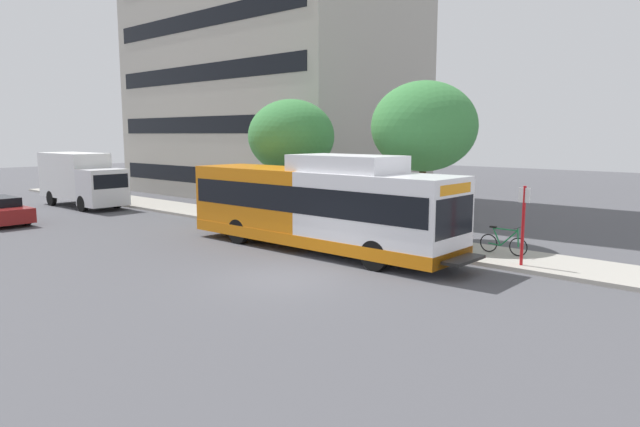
{
  "coord_description": "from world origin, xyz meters",
  "views": [
    {
      "loc": [
        -11.76,
        -11.91,
        4.39
      ],
      "look_at": [
        2.9,
        1.19,
        1.6
      ],
      "focal_mm": 31.46,
      "sensor_mm": 36.0,
      "label": 1
    }
  ],
  "objects_px": {
    "street_tree_near_stop": "(424,127)",
    "street_tree_mid_block": "(291,136)",
    "box_truck_background": "(81,178)",
    "bicycle_parked": "(503,242)",
    "transit_bus": "(318,206)",
    "bus_stop_sign_pole": "(523,219)"
  },
  "relations": [
    {
      "from": "bicycle_parked",
      "to": "box_truck_background",
      "type": "height_order",
      "value": "box_truck_background"
    },
    {
      "from": "bus_stop_sign_pole",
      "to": "street_tree_near_stop",
      "type": "relative_size",
      "value": 0.41
    },
    {
      "from": "bicycle_parked",
      "to": "street_tree_near_stop",
      "type": "xyz_separation_m",
      "value": [
        0.84,
        3.9,
        4.13
      ]
    },
    {
      "from": "bus_stop_sign_pole",
      "to": "street_tree_mid_block",
      "type": "height_order",
      "value": "street_tree_mid_block"
    },
    {
      "from": "bicycle_parked",
      "to": "street_tree_mid_block",
      "type": "xyz_separation_m",
      "value": [
        0.43,
        11.02,
        3.71
      ]
    },
    {
      "from": "transit_bus",
      "to": "bicycle_parked",
      "type": "height_order",
      "value": "transit_bus"
    },
    {
      "from": "street_tree_mid_block",
      "to": "box_truck_background",
      "type": "distance_m",
      "value": 14.89
    },
    {
      "from": "transit_bus",
      "to": "street_tree_near_stop",
      "type": "distance_m",
      "value": 5.56
    },
    {
      "from": "street_tree_near_stop",
      "to": "street_tree_mid_block",
      "type": "distance_m",
      "value": 7.15
    },
    {
      "from": "transit_bus",
      "to": "bus_stop_sign_pole",
      "type": "height_order",
      "value": "transit_bus"
    },
    {
      "from": "box_truck_background",
      "to": "bicycle_parked",
      "type": "bearing_deg",
      "value": -82.35
    },
    {
      "from": "transit_bus",
      "to": "street_tree_mid_block",
      "type": "bearing_deg",
      "value": 53.35
    },
    {
      "from": "street_tree_mid_block",
      "to": "transit_bus",
      "type": "bearing_deg",
      "value": -126.65
    },
    {
      "from": "transit_bus",
      "to": "box_truck_background",
      "type": "bearing_deg",
      "value": 89.83
    },
    {
      "from": "transit_bus",
      "to": "street_tree_mid_block",
      "type": "relative_size",
      "value": 2.07
    },
    {
      "from": "transit_bus",
      "to": "bicycle_parked",
      "type": "distance_m",
      "value": 6.86
    },
    {
      "from": "street_tree_mid_block",
      "to": "bicycle_parked",
      "type": "bearing_deg",
      "value": -92.23
    },
    {
      "from": "bus_stop_sign_pole",
      "to": "bicycle_parked",
      "type": "xyz_separation_m",
      "value": [
        1.22,
        1.16,
        -1.09
      ]
    },
    {
      "from": "street_tree_near_stop",
      "to": "street_tree_mid_block",
      "type": "height_order",
      "value": "street_tree_near_stop"
    },
    {
      "from": "bicycle_parked",
      "to": "street_tree_mid_block",
      "type": "distance_m",
      "value": 11.64
    },
    {
      "from": "street_tree_mid_block",
      "to": "street_tree_near_stop",
      "type": "bearing_deg",
      "value": -86.71
    },
    {
      "from": "street_tree_near_stop",
      "to": "box_truck_background",
      "type": "height_order",
      "value": "street_tree_near_stop"
    }
  ]
}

